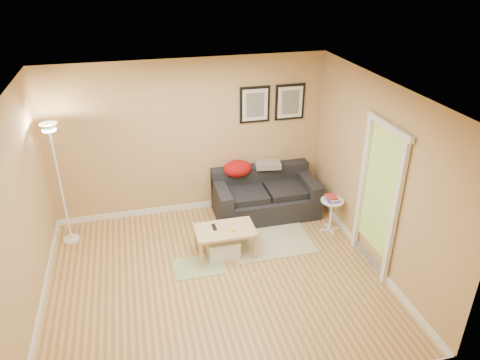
# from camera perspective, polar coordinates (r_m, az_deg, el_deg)

# --- Properties ---
(floor) EXTENTS (4.50, 4.50, 0.00)m
(floor) POSITION_cam_1_polar(r_m,az_deg,el_deg) (6.30, -3.04, -12.56)
(floor) COLOR tan
(floor) RESTS_ON ground
(ceiling) EXTENTS (4.50, 4.50, 0.00)m
(ceiling) POSITION_cam_1_polar(r_m,az_deg,el_deg) (5.06, -3.76, 10.77)
(ceiling) COLOR white
(ceiling) RESTS_ON wall_back
(wall_back) EXTENTS (4.50, 0.00, 4.50)m
(wall_back) POSITION_cam_1_polar(r_m,az_deg,el_deg) (7.36, -6.38, 5.21)
(wall_back) COLOR tan
(wall_back) RESTS_ON ground
(wall_front) EXTENTS (4.50, 0.00, 4.50)m
(wall_front) POSITION_cam_1_polar(r_m,az_deg,el_deg) (3.98, 2.41, -15.93)
(wall_front) COLOR tan
(wall_front) RESTS_ON ground
(wall_left) EXTENTS (0.00, 4.00, 4.00)m
(wall_left) POSITION_cam_1_polar(r_m,az_deg,el_deg) (5.67, -26.35, -4.67)
(wall_left) COLOR tan
(wall_left) RESTS_ON ground
(wall_right) EXTENTS (0.00, 4.00, 4.00)m
(wall_right) POSITION_cam_1_polar(r_m,az_deg,el_deg) (6.32, 17.07, 0.33)
(wall_right) COLOR tan
(wall_right) RESTS_ON ground
(baseboard_back) EXTENTS (4.50, 0.02, 0.10)m
(baseboard_back) POSITION_cam_1_polar(r_m,az_deg,el_deg) (7.90, -5.91, -3.27)
(baseboard_back) COLOR white
(baseboard_back) RESTS_ON ground
(baseboard_left) EXTENTS (0.02, 4.00, 0.10)m
(baseboard_left) POSITION_cam_1_polar(r_m,az_deg,el_deg) (6.36, -23.91, -14.32)
(baseboard_left) COLOR white
(baseboard_left) RESTS_ON ground
(baseboard_right) EXTENTS (0.02, 4.00, 0.10)m
(baseboard_right) POSITION_cam_1_polar(r_m,az_deg,el_deg) (6.94, 15.61, -8.93)
(baseboard_right) COLOR white
(baseboard_right) RESTS_ON ground
(sofa) EXTENTS (1.70, 0.90, 0.75)m
(sofa) POSITION_cam_1_polar(r_m,az_deg,el_deg) (7.56, 3.25, -1.77)
(sofa) COLOR black
(sofa) RESTS_ON ground
(red_throw) EXTENTS (0.48, 0.36, 0.28)m
(red_throw) POSITION_cam_1_polar(r_m,az_deg,el_deg) (7.51, -0.32, 1.44)
(red_throw) COLOR #A8100F
(red_throw) RESTS_ON sofa
(plaid_throw) EXTENTS (0.45, 0.32, 0.10)m
(plaid_throw) POSITION_cam_1_polar(r_m,az_deg,el_deg) (7.65, 3.57, 1.96)
(plaid_throw) COLOR tan
(plaid_throw) RESTS_ON sofa
(framed_print_left) EXTENTS (0.50, 0.04, 0.60)m
(framed_print_left) POSITION_cam_1_polar(r_m,az_deg,el_deg) (7.37, 1.89, 9.54)
(framed_print_left) COLOR black
(framed_print_left) RESTS_ON wall_back
(framed_print_right) EXTENTS (0.50, 0.04, 0.60)m
(framed_print_right) POSITION_cam_1_polar(r_m,az_deg,el_deg) (7.55, 6.34, 9.82)
(framed_print_right) COLOR black
(framed_print_right) RESTS_ON wall_back
(area_rug) EXTENTS (1.25, 0.85, 0.01)m
(area_rug) POSITION_cam_1_polar(r_m,az_deg,el_deg) (7.02, 3.97, -7.86)
(area_rug) COLOR #BBB694
(area_rug) RESTS_ON ground
(green_runner) EXTENTS (0.70, 0.50, 0.01)m
(green_runner) POSITION_cam_1_polar(r_m,az_deg,el_deg) (6.54, -5.31, -10.88)
(green_runner) COLOR #668C4C
(green_runner) RESTS_ON ground
(coffee_table) EXTENTS (0.96, 0.70, 0.43)m
(coffee_table) POSITION_cam_1_polar(r_m,az_deg,el_deg) (6.65, -1.88, -7.79)
(coffee_table) COLOR #D8BA83
(coffee_table) RESTS_ON ground
(remote_control) EXTENTS (0.05, 0.16, 0.02)m
(remote_control) POSITION_cam_1_polar(r_m,az_deg,el_deg) (6.56, -3.29, -5.99)
(remote_control) COLOR black
(remote_control) RESTS_ON coffee_table
(tape_roll) EXTENTS (0.07, 0.07, 0.03)m
(tape_roll) POSITION_cam_1_polar(r_m,az_deg,el_deg) (6.47, -0.87, -6.40)
(tape_roll) COLOR yellow
(tape_roll) RESTS_ON coffee_table
(storage_bin) EXTENTS (0.47, 0.34, 0.29)m
(storage_bin) POSITION_cam_1_polar(r_m,az_deg,el_deg) (6.65, -2.16, -8.57)
(storage_bin) COLOR white
(storage_bin) RESTS_ON ground
(side_table) EXTENTS (0.36, 0.36, 0.55)m
(side_table) POSITION_cam_1_polar(r_m,az_deg,el_deg) (7.29, 11.45, -4.41)
(side_table) COLOR white
(side_table) RESTS_ON ground
(book_stack) EXTENTS (0.19, 0.24, 0.07)m
(book_stack) POSITION_cam_1_polar(r_m,az_deg,el_deg) (7.15, 11.59, -2.25)
(book_stack) COLOR #3637A2
(book_stack) RESTS_ON side_table
(floor_lamp) EXTENTS (0.25, 0.25, 1.92)m
(floor_lamp) POSITION_cam_1_polar(r_m,az_deg,el_deg) (7.09, -21.76, -0.99)
(floor_lamp) COLOR white
(floor_lamp) RESTS_ON ground
(doorway) EXTENTS (0.12, 1.01, 2.13)m
(doorway) POSITION_cam_1_polar(r_m,az_deg,el_deg) (6.31, 17.01, -2.54)
(doorway) COLOR white
(doorway) RESTS_ON ground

